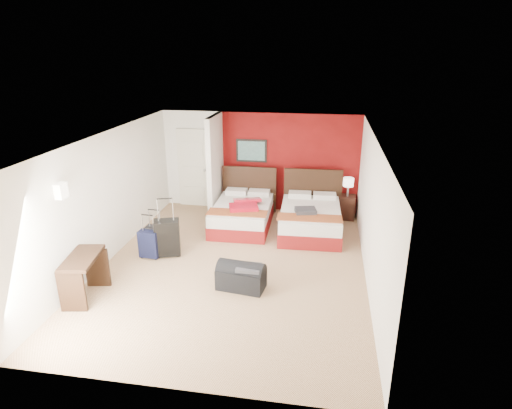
% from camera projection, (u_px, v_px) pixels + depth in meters
% --- Properties ---
extents(ground, '(6.50, 6.50, 0.00)m').
position_uv_depth(ground, '(234.00, 266.00, 8.30)').
color(ground, tan).
rests_on(ground, ground).
extents(room_walls, '(5.02, 6.52, 2.50)m').
position_uv_depth(room_walls, '(184.00, 180.00, 9.40)').
color(room_walls, white).
rests_on(room_walls, ground).
extents(red_accent_panel, '(3.50, 0.04, 2.50)m').
position_uv_depth(red_accent_panel, '(289.00, 163.00, 10.75)').
color(red_accent_panel, maroon).
rests_on(red_accent_panel, ground).
extents(partition_wall, '(0.12, 1.20, 2.50)m').
position_uv_depth(partition_wall, '(215.00, 167.00, 10.44)').
color(partition_wall, silver).
rests_on(partition_wall, ground).
extents(entry_door, '(0.82, 0.06, 2.05)m').
position_uv_depth(entry_door, '(193.00, 168.00, 11.18)').
color(entry_door, silver).
rests_on(entry_door, ground).
extents(bed_left, '(1.33, 1.88, 0.56)m').
position_uv_depth(bed_left, '(242.00, 216.00, 10.03)').
color(bed_left, silver).
rests_on(bed_left, ground).
extents(bed_right, '(1.42, 1.98, 0.58)m').
position_uv_depth(bed_right, '(310.00, 221.00, 9.72)').
color(bed_right, white).
rests_on(bed_right, ground).
extents(red_suitcase_open, '(0.86, 1.02, 0.11)m').
position_uv_depth(red_suitcase_open, '(245.00, 204.00, 9.81)').
color(red_suitcase_open, '#A90E21').
rests_on(red_suitcase_open, bed_left).
extents(jacket_bundle, '(0.51, 0.44, 0.11)m').
position_uv_depth(jacket_bundle, '(306.00, 211.00, 9.33)').
color(jacket_bundle, '#333338').
rests_on(jacket_bundle, bed_right).
extents(nightstand, '(0.44, 0.44, 0.58)m').
position_uv_depth(nightstand, '(346.00, 207.00, 10.54)').
color(nightstand, black).
rests_on(nightstand, ground).
extents(table_lamp, '(0.28, 0.28, 0.46)m').
position_uv_depth(table_lamp, '(348.00, 187.00, 10.37)').
color(table_lamp, white).
rests_on(table_lamp, nightstand).
extents(suitcase_black, '(0.56, 0.44, 0.74)m').
position_uv_depth(suitcase_black, '(168.00, 239.00, 8.60)').
color(suitcase_black, black).
rests_on(suitcase_black, ground).
extents(suitcase_charcoal, '(0.39, 0.25, 0.57)m').
position_uv_depth(suitcase_charcoal, '(156.00, 241.00, 8.72)').
color(suitcase_charcoal, black).
rests_on(suitcase_charcoal, ground).
extents(suitcase_navy, '(0.41, 0.27, 0.55)m').
position_uv_depth(suitcase_navy, '(150.00, 245.00, 8.55)').
color(suitcase_navy, black).
rests_on(suitcase_navy, ground).
extents(duffel_bag, '(0.87, 0.55, 0.42)m').
position_uv_depth(duffel_bag, '(241.00, 277.00, 7.47)').
color(duffel_bag, black).
rests_on(duffel_bag, ground).
extents(jacket_draped, '(0.42, 0.36, 0.05)m').
position_uv_depth(jacket_draped, '(249.00, 268.00, 7.32)').
color(jacket_draped, '#3A3A3F').
rests_on(jacket_draped, duffel_bag).
extents(desk, '(0.62, 1.00, 0.78)m').
position_uv_depth(desk, '(85.00, 277.00, 7.11)').
color(desk, black).
rests_on(desk, ground).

